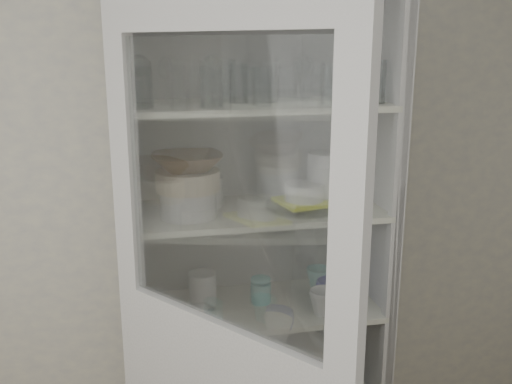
{
  "coord_description": "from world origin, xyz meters",
  "views": [
    {
      "loc": [
        -0.23,
        -0.77,
        1.87
      ],
      "look_at": [
        0.2,
        1.27,
        1.32
      ],
      "focal_mm": 40.0,
      "sensor_mm": 36.0,
      "label": 1
    }
  ],
  "objects_px": {
    "cream_bowl": "(188,180)",
    "white_canister": "(203,288)",
    "yellow_trivet": "(304,202)",
    "grey_bowl_stack": "(327,178)",
    "pantry_cabinet": "(253,279)",
    "terracotta_bowl": "(187,162)",
    "glass_platter": "(304,205)",
    "measuring_cups": "(199,311)",
    "goblet_1": "(213,76)",
    "tin_box": "(321,378)",
    "goblet_3": "(349,79)",
    "plate_stack_front": "(189,203)",
    "white_ramekin": "(304,192)",
    "goblet_0": "(140,76)",
    "teal_jar": "(261,291)",
    "mug_teal": "(319,279)",
    "mug_blue": "(330,291)",
    "mug_white": "(323,302)",
    "plate_stack_back": "(195,191)",
    "goblet_2": "(303,76)"
  },
  "relations": [
    {
      "from": "white_ramekin",
      "to": "white_canister",
      "type": "height_order",
      "value": "white_ramekin"
    },
    {
      "from": "goblet_3",
      "to": "cream_bowl",
      "type": "distance_m",
      "value": 0.74
    },
    {
      "from": "tin_box",
      "to": "terracotta_bowl",
      "type": "bearing_deg",
      "value": -175.09
    },
    {
      "from": "mug_teal",
      "to": "teal_jar",
      "type": "bearing_deg",
      "value": -169.57
    },
    {
      "from": "goblet_0",
      "to": "white_canister",
      "type": "bearing_deg",
      "value": -10.63
    },
    {
      "from": "white_ramekin",
      "to": "measuring_cups",
      "type": "bearing_deg",
      "value": -176.83
    },
    {
      "from": "mug_blue",
      "to": "plate_stack_front",
      "type": "bearing_deg",
      "value": 156.8
    },
    {
      "from": "cream_bowl",
      "to": "white_canister",
      "type": "distance_m",
      "value": 0.48
    },
    {
      "from": "goblet_1",
      "to": "teal_jar",
      "type": "height_order",
      "value": "goblet_1"
    },
    {
      "from": "glass_platter",
      "to": "tin_box",
      "type": "distance_m",
      "value": 0.78
    },
    {
      "from": "plate_stack_back",
      "to": "cream_bowl",
      "type": "relative_size",
      "value": 0.96
    },
    {
      "from": "glass_platter",
      "to": "mug_white",
      "type": "height_order",
      "value": "glass_platter"
    },
    {
      "from": "pantry_cabinet",
      "to": "goblet_3",
      "type": "distance_m",
      "value": 0.88
    },
    {
      "from": "goblet_0",
      "to": "tin_box",
      "type": "height_order",
      "value": "goblet_0"
    },
    {
      "from": "glass_platter",
      "to": "teal_jar",
      "type": "distance_m",
      "value": 0.4
    },
    {
      "from": "goblet_3",
      "to": "mug_white",
      "type": "height_order",
      "value": "goblet_3"
    },
    {
      "from": "glass_platter",
      "to": "measuring_cups",
      "type": "height_order",
      "value": "glass_platter"
    },
    {
      "from": "mug_blue",
      "to": "white_ramekin",
      "type": "bearing_deg",
      "value": 153.62
    },
    {
      "from": "glass_platter",
      "to": "measuring_cups",
      "type": "xyz_separation_m",
      "value": [
        -0.42,
        -0.02,
        -0.39
      ]
    },
    {
      "from": "goblet_1",
      "to": "mug_teal",
      "type": "xyz_separation_m",
      "value": [
        0.43,
        -0.01,
        -0.84
      ]
    },
    {
      "from": "goblet_1",
      "to": "tin_box",
      "type": "relative_size",
      "value": 0.85
    },
    {
      "from": "goblet_3",
      "to": "white_ramekin",
      "type": "distance_m",
      "value": 0.47
    },
    {
      "from": "grey_bowl_stack",
      "to": "mug_white",
      "type": "height_order",
      "value": "grey_bowl_stack"
    },
    {
      "from": "goblet_0",
      "to": "mug_white",
      "type": "relative_size",
      "value": 1.73
    },
    {
      "from": "terracotta_bowl",
      "to": "glass_platter",
      "type": "distance_m",
      "value": 0.48
    },
    {
      "from": "white_canister",
      "to": "tin_box",
      "type": "xyz_separation_m",
      "value": [
        0.49,
        -0.06,
        -0.43
      ]
    },
    {
      "from": "grey_bowl_stack",
      "to": "mug_blue",
      "type": "relative_size",
      "value": 1.75
    },
    {
      "from": "tin_box",
      "to": "plate_stack_front",
      "type": "bearing_deg",
      "value": -175.09
    },
    {
      "from": "yellow_trivet",
      "to": "grey_bowl_stack",
      "type": "height_order",
      "value": "grey_bowl_stack"
    },
    {
      "from": "goblet_3",
      "to": "plate_stack_front",
      "type": "height_order",
      "value": "goblet_3"
    },
    {
      "from": "goblet_0",
      "to": "goblet_3",
      "type": "relative_size",
      "value": 1.24
    },
    {
      "from": "goblet_0",
      "to": "yellow_trivet",
      "type": "distance_m",
      "value": 0.76
    },
    {
      "from": "goblet_3",
      "to": "mug_blue",
      "type": "xyz_separation_m",
      "value": [
        -0.08,
        -0.11,
        -0.83
      ]
    },
    {
      "from": "goblet_0",
      "to": "plate_stack_front",
      "type": "relative_size",
      "value": 0.91
    },
    {
      "from": "pantry_cabinet",
      "to": "goblet_1",
      "type": "bearing_deg",
      "value": 171.83
    },
    {
      "from": "goblet_3",
      "to": "measuring_cups",
      "type": "bearing_deg",
      "value": -168.52
    },
    {
      "from": "goblet_1",
      "to": "mug_teal",
      "type": "height_order",
      "value": "goblet_1"
    },
    {
      "from": "goblet_3",
      "to": "teal_jar",
      "type": "distance_m",
      "value": 0.9
    },
    {
      "from": "goblet_1",
      "to": "goblet_2",
      "type": "relative_size",
      "value": 1.05
    },
    {
      "from": "goblet_3",
      "to": "plate_stack_back",
      "type": "distance_m",
      "value": 0.74
    },
    {
      "from": "yellow_trivet",
      "to": "measuring_cups",
      "type": "relative_size",
      "value": 2.07
    },
    {
      "from": "white_ramekin",
      "to": "yellow_trivet",
      "type": "bearing_deg",
      "value": 0.0
    },
    {
      "from": "pantry_cabinet",
      "to": "yellow_trivet",
      "type": "xyz_separation_m",
      "value": [
        0.18,
        -0.1,
        0.34
      ]
    },
    {
      "from": "cream_bowl",
      "to": "white_canister",
      "type": "relative_size",
      "value": 1.78
    },
    {
      "from": "cream_bowl",
      "to": "yellow_trivet",
      "type": "relative_size",
      "value": 1.23
    },
    {
      "from": "goblet_0",
      "to": "terracotta_bowl",
      "type": "height_order",
      "value": "goblet_0"
    },
    {
      "from": "mug_blue",
      "to": "mug_white",
      "type": "bearing_deg",
      "value": -145.65
    },
    {
      "from": "plate_stack_front",
      "to": "grey_bowl_stack",
      "type": "xyz_separation_m",
      "value": [
        0.55,
        0.07,
        0.05
      ]
    },
    {
      "from": "terracotta_bowl",
      "to": "grey_bowl_stack",
      "type": "height_order",
      "value": "terracotta_bowl"
    },
    {
      "from": "pantry_cabinet",
      "to": "terracotta_bowl",
      "type": "bearing_deg",
      "value": -155.74
    }
  ]
}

